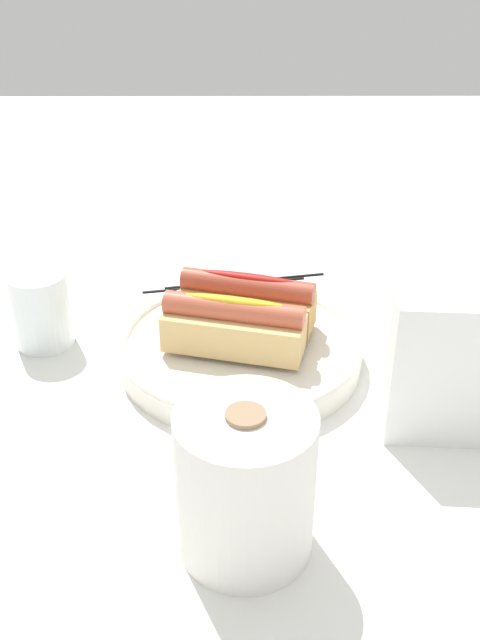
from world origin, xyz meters
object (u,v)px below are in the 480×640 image
(paper_towel_roll, at_px, (245,483))
(hotdog_back, at_px, (234,326))
(chopstick_far, at_px, (247,280))
(serving_bowl, at_px, (240,347))
(hotdog_front, at_px, (246,302))
(chopstick_near, at_px, (225,284))
(water_glass, at_px, (42,313))
(napkin_box, at_px, (448,370))

(paper_towel_roll, bearing_deg, hotdog_back, -87.70)
(paper_towel_roll, height_order, chopstick_far, paper_towel_roll)
(serving_bowl, relative_size, hotdog_front, 1.73)
(hotdog_front, xyz_separation_m, hotdog_back, (0.01, 0.05, 0.00))
(hotdog_back, bearing_deg, chopstick_far, -94.37)
(chopstick_near, distance_m, chopstick_far, 0.03)
(paper_towel_roll, xyz_separation_m, chopstick_far, (-0.01, -0.46, -0.06))
(serving_bowl, xyz_separation_m, hotdog_back, (0.01, 0.03, 0.04))
(hotdog_front, bearing_deg, water_glass, -3.56)
(serving_bowl, bearing_deg, paper_towel_roll, 90.62)
(hotdog_front, xyz_separation_m, chopstick_far, (-0.00, -0.17, -0.06))
(napkin_box, bearing_deg, hotdog_back, -23.04)
(hotdog_back, bearing_deg, hotdog_front, -104.34)
(serving_bowl, xyz_separation_m, chopstick_near, (0.02, -0.18, -0.02))
(water_glass, distance_m, chopstick_near, 0.25)
(hotdog_front, relative_size, water_glass, 1.75)
(serving_bowl, xyz_separation_m, water_glass, (0.23, -0.04, 0.02))
(serving_bowl, height_order, paper_towel_roll, paper_towel_roll)
(hotdog_front, distance_m, napkin_box, 0.24)
(water_glass, xyz_separation_m, napkin_box, (-0.42, 0.17, 0.04))
(hotdog_front, relative_size, chopstick_near, 0.72)
(water_glass, xyz_separation_m, paper_towel_roll, (-0.23, 0.31, 0.03))
(napkin_box, distance_m, chopstick_far, 0.38)
(paper_towel_roll, xyz_separation_m, napkin_box, (-0.19, -0.14, 0.01))
(napkin_box, distance_m, chopstick_near, 0.38)
(napkin_box, height_order, chopstick_near, napkin_box)
(hotdog_front, bearing_deg, hotdog_back, 75.66)
(serving_bowl, distance_m, hotdog_back, 0.05)
(hotdog_front, bearing_deg, paper_towel_roll, 89.24)
(water_glass, distance_m, paper_towel_roll, 0.39)
(hotdog_front, distance_m, hotdog_back, 0.06)
(hotdog_back, height_order, water_glass, hotdog_back)
(chopstick_near, xyz_separation_m, chopstick_far, (-0.03, -0.01, 0.00))
(hotdog_front, bearing_deg, chopstick_near, -80.18)
(water_glass, relative_size, napkin_box, 0.60)
(paper_towel_roll, height_order, napkin_box, napkin_box)
(chopstick_near, bearing_deg, chopstick_far, -168.64)
(napkin_box, relative_size, chopstick_near, 0.68)
(hotdog_back, bearing_deg, serving_bowl, -104.34)
(chopstick_near, bearing_deg, hotdog_back, 83.19)
(hotdog_front, xyz_separation_m, napkin_box, (-0.19, 0.16, 0.01))
(serving_bowl, relative_size, paper_towel_roll, 2.04)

